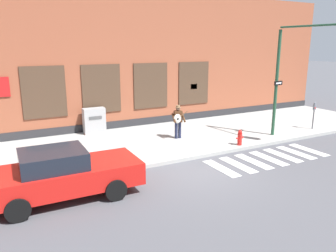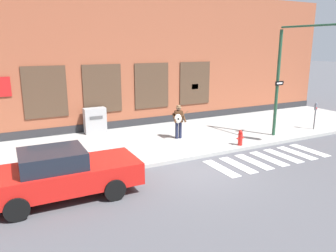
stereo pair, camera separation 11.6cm
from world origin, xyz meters
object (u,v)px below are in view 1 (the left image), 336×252
object	(u,v)px
busker	(178,120)
fire_hydrant	(240,138)
red_car	(61,174)
traffic_light	(302,62)
parking_meter	(314,112)
utility_box	(94,121)

from	to	relation	value
busker	fire_hydrant	distance (m)	3.01
red_car	busker	xyz separation A→B (m)	(6.07, 3.63, 0.29)
traffic_light	parking_meter	size ratio (longest dim) A/B	3.67
red_car	fire_hydrant	size ratio (longest dim) A/B	6.60
red_car	busker	world-z (taller)	busker
busker	utility_box	world-z (taller)	busker
fire_hydrant	traffic_light	bearing A→B (deg)	-12.68
red_car	parking_meter	xyz separation A→B (m)	(13.38, 1.87, 0.32)
busker	traffic_light	distance (m)	6.15
red_car	traffic_light	xyz separation A→B (m)	(10.77, 0.76, 3.04)
utility_box	parking_meter	bearing A→B (deg)	-23.65
red_car	fire_hydrant	bearing A→B (deg)	9.82
parking_meter	utility_box	distance (m)	11.55
busker	utility_box	xyz separation A→B (m)	(-3.27, 2.87, -0.27)
traffic_light	utility_box	distance (m)	10.27
red_car	fire_hydrant	xyz separation A→B (m)	(7.99, 1.38, -0.28)
parking_meter	utility_box	bearing A→B (deg)	156.35
red_car	busker	size ratio (longest dim) A/B	2.86
utility_box	traffic_light	bearing A→B (deg)	-35.80
traffic_light	fire_hydrant	xyz separation A→B (m)	(-2.78, 0.62, -3.31)
traffic_light	utility_box	world-z (taller)	traffic_light
traffic_light	parking_meter	bearing A→B (deg)	22.96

